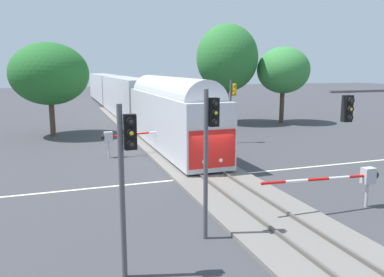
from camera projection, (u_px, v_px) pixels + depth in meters
The scene contains 12 objects.
ground_plane at pixel (210, 177), 22.07m from camera, with size 220.00×220.00×0.00m, color #3D3D42.
road_centre_stripe at pixel (210, 177), 22.07m from camera, with size 44.00×0.20×0.01m.
railway_track at pixel (210, 175), 22.06m from camera, with size 4.40×80.00×0.32m.
commuter_train at pixel (124, 95), 49.30m from camera, with size 3.04×64.24×5.16m.
crossing_gate_near at pixel (356, 178), 16.87m from camera, with size 5.90×0.40×1.80m.
crossing_gate_far at pixel (116, 137), 26.73m from camera, with size 5.34×0.40×1.80m.
traffic_signal_far_side at pixel (232, 101), 31.40m from camera, with size 0.53×0.38×5.16m.
traffic_signal_median at pixel (210, 141), 13.50m from camera, with size 0.53×0.38×5.42m.
traffic_signal_near_left at pixel (126, 164), 10.93m from camera, with size 0.53×0.38×5.17m.
oak_behind_train at pixel (49, 74), 34.23m from camera, with size 6.87×6.87×8.34m.
oak_far_right at pixel (227, 58), 41.86m from camera, with size 6.68×6.68×10.78m.
maple_right_background at pixel (283, 70), 42.51m from camera, with size 5.75×5.75×8.38m.
Camera 1 is at (-7.92, -19.81, 6.15)m, focal length 36.22 mm.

